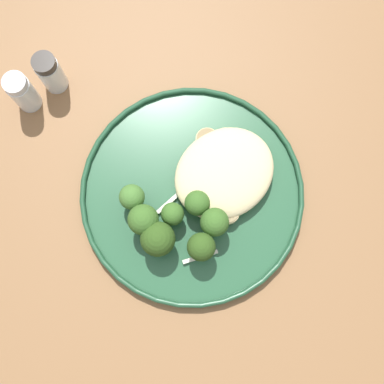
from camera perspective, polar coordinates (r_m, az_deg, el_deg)
ground at (r=1.38m, az=-1.54°, el=-6.07°), size 6.00×6.00×0.00m
wooden_dining_table at (r=0.73m, az=-2.92°, el=-1.15°), size 1.40×1.00×0.74m
dinner_plate at (r=0.64m, az=0.00°, el=-0.21°), size 0.29×0.29×0.02m
noodle_bed at (r=0.63m, az=3.75°, el=2.18°), size 0.13×0.11×0.03m
seared_scallop_on_noodles at (r=0.63m, az=5.01°, el=0.57°), size 0.03×0.03×0.01m
seared_scallop_tilted_round at (r=0.65m, az=3.82°, el=6.10°), size 0.03×0.03×0.02m
seared_scallop_center_golden at (r=0.63m, az=3.49°, el=2.71°), size 0.02×0.02×0.02m
seared_scallop_front_small at (r=0.62m, az=4.19°, el=-2.41°), size 0.03×0.03×0.02m
seared_scallop_half_hidden at (r=0.63m, az=2.29°, el=-1.27°), size 0.03×0.03×0.01m
seared_scallop_left_edge at (r=0.64m, az=7.11°, el=1.83°), size 0.03×0.03×0.02m
seared_scallop_right_edge at (r=0.64m, az=1.76°, el=5.98°), size 0.03×0.03×0.02m
broccoli_floret_left_leaning at (r=0.59m, az=-3.97°, el=-5.44°), size 0.04×0.04×0.06m
broccoli_floret_near_rim at (r=0.61m, az=-2.26°, el=-2.59°), size 0.03×0.03×0.04m
broccoli_floret_split_head at (r=0.60m, az=-5.64°, el=-3.24°), size 0.04×0.04×0.06m
broccoli_floret_rear_charred at (r=0.59m, az=1.07°, el=-6.39°), size 0.03×0.03×0.06m
broccoli_floret_right_tilted at (r=0.60m, az=2.62°, el=-3.54°), size 0.04×0.04×0.05m
broccoli_floret_beside_noodles at (r=0.61m, az=-6.93°, el=-0.63°), size 0.03×0.03×0.05m
broccoli_floret_center_pile at (r=0.61m, az=0.61°, el=-1.31°), size 0.03×0.03×0.05m
onion_sliver_long_sliver at (r=0.62m, az=0.95°, el=-7.50°), size 0.04×0.02×0.00m
onion_sliver_curled_piece at (r=0.63m, az=1.02°, el=-0.50°), size 0.05×0.01×0.00m
onion_sliver_pale_crescent at (r=0.63m, az=-2.74°, el=-1.26°), size 0.04×0.01×0.00m
salt_shaker at (r=0.69m, az=-18.99°, el=10.84°), size 0.03×0.03×0.07m
pepper_shaker at (r=0.69m, az=-16.06°, el=13.09°), size 0.03×0.03×0.07m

